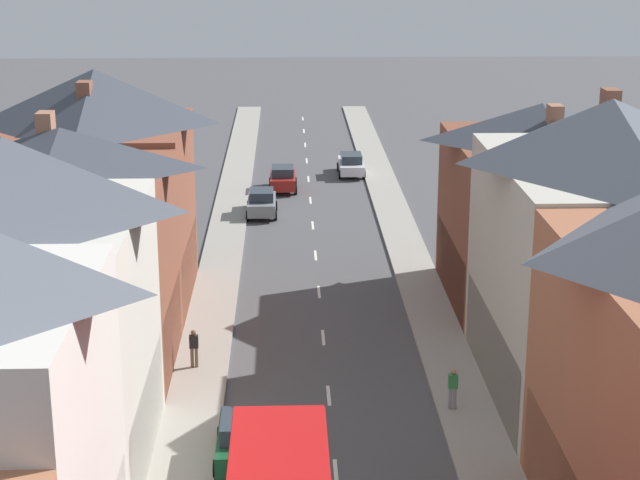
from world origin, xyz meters
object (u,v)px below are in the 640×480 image
pedestrian_far_left (194,346)px  pedestrian_mid_right (453,387)px  car_near_silver (262,202)px  car_parked_right_a (351,164)px  car_mid_black (243,438)px  car_near_blue (283,178)px

pedestrian_far_left → pedestrian_mid_right: bearing=-23.0°
pedestrian_mid_right → pedestrian_far_left: same height
car_near_silver → pedestrian_far_left: size_ratio=2.38×
car_parked_right_a → pedestrian_mid_right: pedestrian_mid_right is taller
car_mid_black → pedestrian_mid_right: pedestrian_mid_right is taller
car_parked_right_a → pedestrian_far_left: bearing=-103.8°
pedestrian_far_left → car_mid_black: bearing=-73.5°
car_near_silver → pedestrian_mid_right: pedestrian_mid_right is taller
car_parked_right_a → pedestrian_mid_right: size_ratio=2.58×
car_near_blue → car_mid_black: 37.84m
car_near_blue → car_mid_black: size_ratio=1.00×
pedestrian_mid_right → pedestrian_far_left: 10.77m
car_parked_right_a → car_near_silver: bearing=-119.8°
car_parked_right_a → pedestrian_far_left: pedestrian_far_left is taller
car_near_blue → pedestrian_far_left: (-3.57, -30.15, 0.19)m
car_parked_right_a → pedestrian_mid_right: (1.44, -38.81, 0.24)m
car_near_silver → car_near_blue: bearing=78.5°
car_mid_black → car_near_silver: bearing=90.0°
car_near_blue → car_parked_right_a: 6.62m
car_mid_black → car_parked_right_a: bearing=81.7°
car_parked_right_a → car_near_blue: bearing=-137.7°
pedestrian_far_left → car_near_blue: bearing=83.3°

